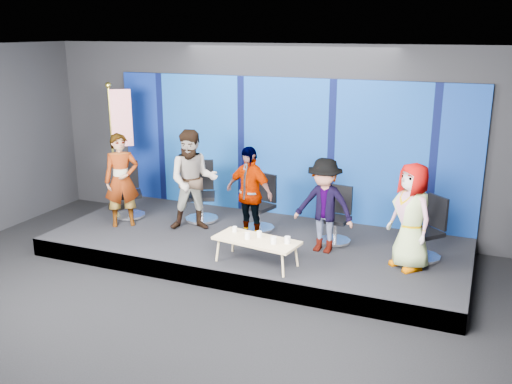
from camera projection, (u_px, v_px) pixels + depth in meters
ground at (184, 320)px, 7.62m from camera, size 10.00×10.00×0.00m
room_walls at (177, 141)px, 6.95m from camera, size 10.02×8.02×3.51m
riser at (256, 246)px, 9.80m from camera, size 7.00×3.00×0.30m
backdrop at (285, 148)px, 10.68m from camera, size 7.00×0.08×2.60m
chair_a at (129, 199)px, 10.80m from camera, size 0.82×0.82×1.04m
panelist_a at (122, 180)px, 10.18m from camera, size 0.73×0.70×1.68m
chair_b at (202, 201)px, 10.59m from camera, size 0.83×0.83×1.11m
panelist_b at (193, 180)px, 9.97m from camera, size 1.08×0.99×1.79m
chair_c at (261, 212)px, 10.11m from camera, size 0.68×0.68×0.99m
panelist_c at (249, 193)px, 9.54m from camera, size 1.01×0.63×1.60m
chair_d at (337, 224)px, 9.51m from camera, size 0.59×0.59×0.94m
panelist_d at (324, 206)px, 8.98m from camera, size 1.04×0.67×1.53m
chair_e at (427, 239)px, 8.80m from camera, size 0.79×0.79×0.99m
panelist_e at (411, 216)px, 8.34m from camera, size 0.93×0.90×1.61m
coffee_table at (257, 241)px, 8.59m from camera, size 1.36×0.73×0.40m
mug_a at (235, 229)px, 8.88m from camera, size 0.07×0.07×0.09m
mug_b at (247, 236)px, 8.58m from camera, size 0.09×0.09×0.10m
mug_c at (259, 234)px, 8.65m from camera, size 0.08×0.08×0.09m
mug_d at (274, 240)px, 8.39m from camera, size 0.09×0.09×0.11m
mug_e at (287, 240)px, 8.40m from camera, size 0.09×0.09×0.10m
flag_stand at (119, 143)px, 11.01m from camera, size 0.53×0.39×2.49m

